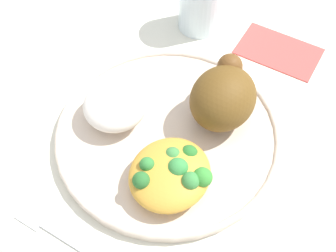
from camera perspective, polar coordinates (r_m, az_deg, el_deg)
ground_plane at (r=0.60m, az=0.00°, el=-1.49°), size 2.00×2.00×0.00m
plate at (r=0.60m, az=0.00°, el=-1.01°), size 0.29×0.29×0.02m
roasted_chicken at (r=0.58m, az=6.93°, el=3.70°), size 0.10×0.08×0.07m
rice_pile at (r=0.59m, az=-6.66°, el=2.54°), size 0.08×0.08×0.04m
mac_cheese_with_broccoli at (r=0.54m, az=0.42°, el=-5.90°), size 0.10×0.10×0.04m
fork at (r=0.55m, az=-13.26°, el=-13.12°), size 0.02×0.14×0.01m
water_glass at (r=0.72m, az=4.07°, el=15.33°), size 0.07×0.07×0.10m
napkin at (r=0.72m, az=13.66°, el=9.13°), size 0.08×0.12×0.00m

